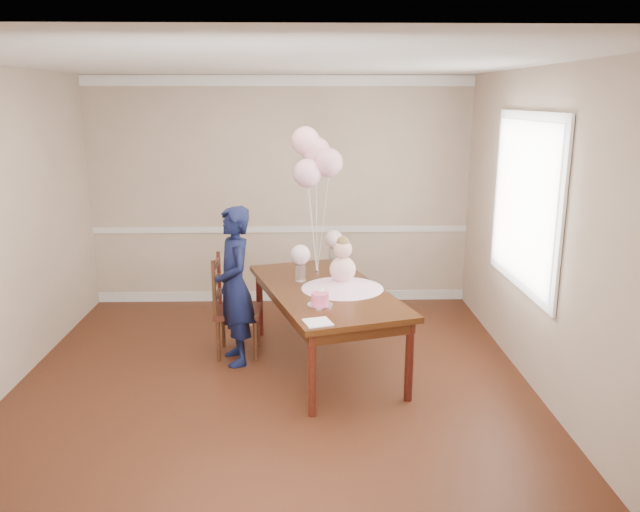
% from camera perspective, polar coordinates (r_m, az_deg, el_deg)
% --- Properties ---
extents(floor, '(4.50, 5.00, 0.00)m').
position_cam_1_polar(floor, '(5.46, -4.38, -12.31)').
color(floor, '#34170D').
rests_on(floor, ground).
extents(ceiling, '(4.50, 5.00, 0.02)m').
position_cam_1_polar(ceiling, '(4.89, -5.00, 17.27)').
color(ceiling, white).
rests_on(ceiling, wall_back).
extents(wall_back, '(4.50, 0.02, 2.70)m').
position_cam_1_polar(wall_back, '(7.46, -3.65, 5.84)').
color(wall_back, tan).
rests_on(wall_back, floor).
extents(wall_front, '(4.50, 0.02, 2.70)m').
position_cam_1_polar(wall_front, '(2.63, -7.59, -10.30)').
color(wall_front, tan).
rests_on(wall_front, floor).
extents(wall_right, '(0.02, 5.00, 2.70)m').
position_cam_1_polar(wall_right, '(5.37, 20.06, 1.69)').
color(wall_right, tan).
rests_on(wall_right, floor).
extents(chair_rail_trim, '(4.50, 0.02, 0.07)m').
position_cam_1_polar(chair_rail_trim, '(7.53, -3.60, 2.44)').
color(chair_rail_trim, silver).
rests_on(chair_rail_trim, wall_back).
extents(crown_molding, '(4.50, 0.02, 0.12)m').
position_cam_1_polar(crown_molding, '(7.38, -3.81, 15.71)').
color(crown_molding, white).
rests_on(crown_molding, wall_back).
extents(baseboard_trim, '(4.50, 0.02, 0.12)m').
position_cam_1_polar(baseboard_trim, '(7.75, -3.50, -3.66)').
color(baseboard_trim, silver).
rests_on(baseboard_trim, floor).
extents(window_frame, '(0.02, 1.66, 1.56)m').
position_cam_1_polar(window_frame, '(5.79, 18.26, 4.71)').
color(window_frame, white).
rests_on(window_frame, wall_right).
extents(window_blinds, '(0.01, 1.50, 1.40)m').
position_cam_1_polar(window_blinds, '(5.78, 18.09, 4.71)').
color(window_blinds, white).
rests_on(window_blinds, wall_right).
extents(dining_table_top, '(1.52, 2.19, 0.05)m').
position_cam_1_polar(dining_table_top, '(5.73, 0.49, -3.19)').
color(dining_table_top, black).
rests_on(dining_table_top, table_leg_fl).
extents(table_apron, '(1.40, 2.06, 0.10)m').
position_cam_1_polar(table_apron, '(5.75, 0.49, -3.90)').
color(table_apron, black).
rests_on(table_apron, table_leg_fl).
extents(table_leg_fl, '(0.09, 0.09, 0.70)m').
position_cam_1_polar(table_leg_fl, '(4.93, -0.73, -10.82)').
color(table_leg_fl, black).
rests_on(table_leg_fl, floor).
extents(table_leg_fr, '(0.09, 0.09, 0.70)m').
position_cam_1_polar(table_leg_fr, '(5.22, 8.16, -9.50)').
color(table_leg_fr, black).
rests_on(table_leg_fr, floor).
extents(table_leg_bl, '(0.09, 0.09, 0.70)m').
position_cam_1_polar(table_leg_bl, '(6.58, -5.54, -4.35)').
color(table_leg_bl, black).
rests_on(table_leg_bl, floor).
extents(table_leg_br, '(0.09, 0.09, 0.70)m').
position_cam_1_polar(table_leg_br, '(6.80, 1.35, -3.67)').
color(table_leg_br, black).
rests_on(table_leg_br, floor).
extents(baby_skirt, '(0.94, 0.94, 0.10)m').
position_cam_1_polar(baby_skirt, '(5.71, 2.07, -2.48)').
color(baby_skirt, '#FFBBE4').
rests_on(baby_skirt, dining_table_top).
extents(baby_torso, '(0.24, 0.24, 0.24)m').
position_cam_1_polar(baby_torso, '(5.68, 2.08, -1.23)').
color(baby_torso, pink).
rests_on(baby_torso, baby_skirt).
extents(baby_head, '(0.17, 0.17, 0.17)m').
position_cam_1_polar(baby_head, '(5.63, 2.10, 0.62)').
color(baby_head, '#DAA596').
rests_on(baby_head, baby_torso).
extents(baby_hair, '(0.12, 0.12, 0.12)m').
position_cam_1_polar(baby_hair, '(5.61, 2.10, 1.21)').
color(baby_hair, brown).
rests_on(baby_hair, baby_head).
extents(cake_platter, '(0.27, 0.27, 0.01)m').
position_cam_1_polar(cake_platter, '(5.26, -0.00, -4.48)').
color(cake_platter, silver).
rests_on(cake_platter, dining_table_top).
extents(birthday_cake, '(0.19, 0.19, 0.10)m').
position_cam_1_polar(birthday_cake, '(5.24, -0.00, -3.93)').
color(birthday_cake, '#EB4A7D').
rests_on(birthday_cake, cake_platter).
extents(cake_flower_a, '(0.03, 0.03, 0.03)m').
position_cam_1_polar(cake_flower_a, '(5.22, -0.00, -3.25)').
color(cake_flower_a, silver).
rests_on(cake_flower_a, birthday_cake).
extents(cake_flower_b, '(0.03, 0.03, 0.03)m').
position_cam_1_polar(cake_flower_b, '(5.25, 0.24, -3.16)').
color(cake_flower_b, white).
rests_on(cake_flower_b, birthday_cake).
extents(rose_vase_near, '(0.12, 0.12, 0.16)m').
position_cam_1_polar(rose_vase_near, '(5.93, -1.80, -1.55)').
color(rose_vase_near, white).
rests_on(rose_vase_near, dining_table_top).
extents(roses_near, '(0.19, 0.19, 0.19)m').
position_cam_1_polar(roses_near, '(5.88, -1.81, 0.13)').
color(roses_near, beige).
rests_on(roses_near, rose_vase_near).
extents(rose_vase_far, '(0.12, 0.12, 0.16)m').
position_cam_1_polar(rose_vase_far, '(6.59, 1.25, 0.07)').
color(rose_vase_far, silver).
rests_on(rose_vase_far, dining_table_top).
extents(roses_far, '(0.19, 0.19, 0.19)m').
position_cam_1_polar(roses_far, '(6.55, 1.26, 1.59)').
color(roses_far, beige).
rests_on(roses_far, rose_vase_far).
extents(napkin, '(0.25, 0.25, 0.01)m').
position_cam_1_polar(napkin, '(4.86, -0.21, -6.08)').
color(napkin, white).
rests_on(napkin, dining_table_top).
extents(balloon_weight, '(0.05, 0.05, 0.02)m').
position_cam_1_polar(balloon_weight, '(6.25, -0.25, -1.38)').
color(balloon_weight, silver).
rests_on(balloon_weight, dining_table_top).
extents(balloon_a, '(0.28, 0.28, 0.28)m').
position_cam_1_polar(balloon_a, '(6.03, -1.17, 7.58)').
color(balloon_a, '#ECA7C6').
rests_on(balloon_a, balloon_ribbon_a).
extents(balloon_b, '(0.28, 0.28, 0.28)m').
position_cam_1_polar(balloon_b, '(6.03, 0.79, 8.54)').
color(balloon_b, '#DB9BAB').
rests_on(balloon_b, balloon_ribbon_b).
extents(balloon_c, '(0.28, 0.28, 0.28)m').
position_cam_1_polar(balloon_c, '(6.14, -0.37, 9.57)').
color(balloon_c, '#ECA7B7').
rests_on(balloon_c, balloon_ribbon_c).
extents(balloon_d, '(0.28, 0.28, 0.28)m').
position_cam_1_polar(balloon_d, '(6.12, -1.33, 10.48)').
color(balloon_d, '#FDB3C1').
rests_on(balloon_d, balloon_ribbon_d).
extents(balloon_ribbon_a, '(0.09, 0.03, 0.83)m').
position_cam_1_polar(balloon_ribbon_a, '(6.13, -0.70, 2.34)').
color(balloon_ribbon_a, white).
rests_on(balloon_ribbon_a, balloon_weight).
extents(balloon_ribbon_b, '(0.11, 0.02, 0.93)m').
position_cam_1_polar(balloon_ribbon_b, '(6.13, 0.26, 2.81)').
color(balloon_ribbon_b, white).
rests_on(balloon_ribbon_b, balloon_weight).
extents(balloon_ribbon_c, '(0.01, 0.10, 1.03)m').
position_cam_1_polar(balloon_ribbon_c, '(6.18, -0.31, 3.37)').
color(balloon_ribbon_c, white).
rests_on(balloon_ribbon_c, balloon_weight).
extents(balloon_ribbon_d, '(0.11, 0.08, 1.13)m').
position_cam_1_polar(balloon_ribbon_d, '(6.16, -0.78, 3.81)').
color(balloon_ribbon_d, white).
rests_on(balloon_ribbon_d, balloon_weight).
extents(dining_chair_seat, '(0.43, 0.43, 0.05)m').
position_cam_1_polar(dining_chair_seat, '(6.09, -7.50, -5.04)').
color(dining_chair_seat, black).
rests_on(dining_chair_seat, chair_leg_fl).
extents(chair_leg_fl, '(0.04, 0.04, 0.42)m').
position_cam_1_polar(chair_leg_fl, '(6.03, -9.27, -7.63)').
color(chair_leg_fl, '#34190E').
rests_on(chair_leg_fl, floor).
extents(chair_leg_fr, '(0.04, 0.04, 0.42)m').
position_cam_1_polar(chair_leg_fr, '(5.99, -5.93, -7.66)').
color(chair_leg_fr, '#371A0F').
rests_on(chair_leg_fr, floor).
extents(chair_leg_bl, '(0.04, 0.04, 0.42)m').
position_cam_1_polar(chair_leg_bl, '(6.36, -8.85, -6.46)').
color(chair_leg_bl, '#32190D').
rests_on(chair_leg_bl, floor).
extents(chair_leg_br, '(0.04, 0.04, 0.42)m').
position_cam_1_polar(chair_leg_br, '(6.32, -5.68, -6.48)').
color(chair_leg_br, '#391B0F').
rests_on(chair_leg_br, floor).
extents(chair_back_post_l, '(0.04, 0.04, 0.54)m').
position_cam_1_polar(chair_back_post_l, '(5.87, -9.66, -2.99)').
color(chair_back_post_l, '#361D0E').
rests_on(chair_back_post_l, dining_chair_seat).
extents(chair_back_post_r, '(0.04, 0.04, 0.54)m').
position_cam_1_polar(chair_back_post_r, '(6.20, -9.20, -2.04)').
color(chair_back_post_r, '#3E1410').
rests_on(chair_back_post_r, dining_chair_seat).
extents(chair_slat_low, '(0.03, 0.39, 0.05)m').
position_cam_1_polar(chair_slat_low, '(6.07, -9.38, -3.56)').
color(chair_slat_low, '#35160E').
rests_on(chair_slat_low, dining_chair_seat).
extents(chair_slat_mid, '(0.03, 0.39, 0.05)m').
position_cam_1_polar(chair_slat_mid, '(6.02, -9.44, -2.15)').
color(chair_slat_mid, '#341D0E').
rests_on(chair_slat_mid, dining_chair_seat).
extents(chair_slat_top, '(0.03, 0.39, 0.05)m').
position_cam_1_polar(chair_slat_top, '(5.98, -9.50, -0.72)').
color(chair_slat_top, '#3D1910').
rests_on(chair_slat_top, dining_chair_seat).
extents(woman, '(0.51, 0.63, 1.49)m').
position_cam_1_polar(woman, '(5.83, -7.81, -2.76)').
color(woman, black).
rests_on(woman, floor).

